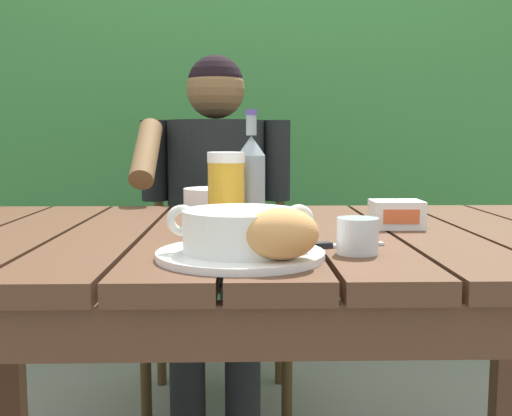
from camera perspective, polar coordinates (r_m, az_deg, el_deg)
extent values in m
cube|color=#4C2E1E|center=(1.35, -20.82, -2.82)|extent=(0.16, 0.92, 0.04)
cube|color=#4C2E1E|center=(1.30, -13.86, -2.90)|extent=(0.16, 0.92, 0.04)
cube|color=#4C2E1E|center=(1.28, -6.50, -2.94)|extent=(0.16, 0.92, 0.04)
cube|color=#4C2E1E|center=(1.27, 1.03, -2.93)|extent=(0.16, 0.92, 0.04)
cube|color=#4C2E1E|center=(1.29, 8.48, -2.86)|extent=(0.16, 0.92, 0.04)
cube|color=#4C2E1E|center=(1.33, 15.61, -2.76)|extent=(0.16, 0.92, 0.04)
cube|color=#4C2E1E|center=(1.39, 22.24, -2.62)|extent=(0.16, 0.92, 0.04)
cube|color=#4C2E1E|center=(0.87, 2.24, -11.43)|extent=(1.46, 0.03, 0.08)
cube|color=#4C2E1E|center=(1.71, 0.42, -2.44)|extent=(1.46, 0.03, 0.08)
cube|color=#4C2E1E|center=(1.89, -22.07, -12.17)|extent=(0.06, 0.06, 0.73)
cube|color=#4C2E1E|center=(1.93, 22.40, -11.80)|extent=(0.06, 0.06, 0.73)
cube|color=#357336|center=(3.10, -0.41, 5.98)|extent=(3.11, 0.60, 1.85)
cylinder|color=#4C3823|center=(3.42, 16.79, 7.38)|extent=(0.10, 0.10, 2.04)
cylinder|color=#4C3823|center=(3.42, 15.69, 1.41)|extent=(0.10, 0.10, 1.32)
sphere|color=#357336|center=(3.46, 16.19, 16.63)|extent=(0.62, 0.62, 0.62)
cylinder|color=#4C3823|center=(3.40, -17.48, 0.94)|extent=(0.10, 0.10, 1.28)
sphere|color=#357336|center=(3.43, -18.02, 15.86)|extent=(0.83, 0.83, 0.83)
cylinder|color=#413117|center=(2.04, 2.94, -14.22)|extent=(0.04, 0.04, 0.47)
cylinder|color=#413117|center=(2.06, -10.34, -14.13)|extent=(0.04, 0.04, 0.47)
cylinder|color=#413117|center=(2.40, 2.25, -10.98)|extent=(0.04, 0.04, 0.47)
cylinder|color=#413117|center=(2.42, -8.92, -10.94)|extent=(0.04, 0.04, 0.47)
cube|color=#413117|center=(2.15, -3.58, -6.38)|extent=(0.50, 0.42, 0.02)
cylinder|color=#413117|center=(2.30, 2.30, 1.04)|extent=(0.04, 0.04, 0.54)
cylinder|color=#413117|center=(2.32, -9.15, 1.00)|extent=(0.04, 0.04, 0.54)
cube|color=#413117|center=(2.31, -3.43, -0.98)|extent=(0.46, 0.02, 0.04)
cube|color=#413117|center=(2.29, -3.45, 2.36)|extent=(0.46, 0.02, 0.04)
cube|color=#413117|center=(2.29, -3.48, 5.73)|extent=(0.46, 0.02, 0.04)
cylinder|color=black|center=(1.94, -1.26, -15.66)|extent=(0.11, 0.11, 0.45)
cylinder|color=black|center=(1.95, -1.29, -6.74)|extent=(0.13, 0.40, 0.13)
cylinder|color=black|center=(1.95, -6.46, -15.61)|extent=(0.11, 0.11, 0.45)
cylinder|color=black|center=(1.95, -6.31, -6.73)|extent=(0.13, 0.40, 0.13)
cylinder|color=black|center=(2.00, -3.74, 0.98)|extent=(0.32, 0.32, 0.51)
sphere|color=brown|center=(2.00, -3.82, 11.09)|extent=(0.19, 0.19, 0.19)
sphere|color=black|center=(2.00, -3.83, 11.63)|extent=(0.18, 0.18, 0.18)
cylinder|color=black|center=(1.98, 2.02, 4.49)|extent=(0.08, 0.08, 0.26)
cylinder|color=black|center=(1.99, -9.56, 4.42)|extent=(0.08, 0.08, 0.26)
cylinder|color=brown|center=(1.84, -10.28, 5.15)|extent=(0.07, 0.25, 0.21)
cylinder|color=white|center=(0.98, -1.47, -4.40)|extent=(0.27, 0.27, 0.01)
cylinder|color=white|center=(0.98, -1.48, -2.11)|extent=(0.19, 0.19, 0.07)
cylinder|color=#9B4224|center=(0.97, -1.48, -1.25)|extent=(0.16, 0.16, 0.01)
torus|color=white|center=(0.98, -6.97, -1.15)|extent=(0.05, 0.01, 0.05)
torus|color=white|center=(0.98, 4.01, -1.12)|extent=(0.05, 0.01, 0.05)
ellipsoid|color=tan|center=(0.91, 2.40, -2.44)|extent=(0.13, 0.11, 0.08)
cylinder|color=gold|center=(1.23, -2.81, 0.93)|extent=(0.07, 0.07, 0.14)
cylinder|color=white|center=(1.22, -2.83, 4.78)|extent=(0.08, 0.08, 0.02)
cylinder|color=gray|center=(1.28, -0.44, 1.46)|extent=(0.06, 0.06, 0.16)
cone|color=gray|center=(1.28, -0.45, 5.90)|extent=(0.06, 0.06, 0.04)
cylinder|color=gray|center=(1.28, -0.45, 7.78)|extent=(0.02, 0.02, 0.04)
cylinder|color=#4F3F8A|center=(1.28, -0.45, 8.99)|extent=(0.02, 0.02, 0.01)
cylinder|color=silver|center=(1.03, 9.54, -2.59)|extent=(0.07, 0.07, 0.06)
cube|color=white|center=(1.34, 13.07, -0.57)|extent=(0.11, 0.08, 0.06)
cube|color=#E05E30|center=(1.30, 13.52, -0.81)|extent=(0.08, 0.00, 0.03)
cube|color=silver|center=(1.10, 8.75, -3.45)|extent=(0.13, 0.05, 0.00)
cube|color=black|center=(1.07, 5.33, -3.55)|extent=(0.07, 0.04, 0.01)
cylinder|color=white|center=(1.62, -4.30, 0.83)|extent=(0.14, 0.14, 0.06)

